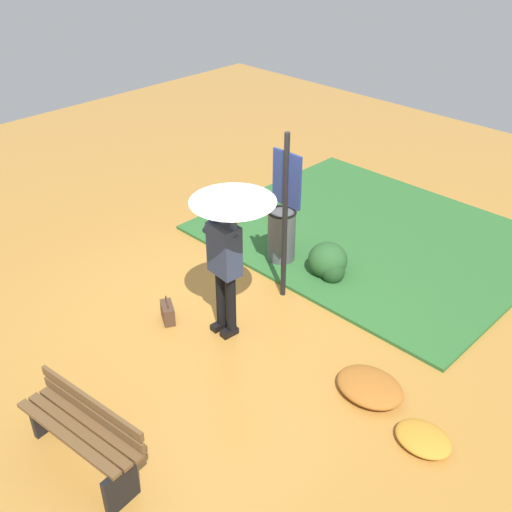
{
  "coord_description": "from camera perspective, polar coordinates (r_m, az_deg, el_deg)",
  "views": [
    {
      "loc": [
        4.64,
        -4.13,
        4.79
      ],
      "look_at": [
        0.2,
        0.39,
        0.85
      ],
      "focal_mm": 42.58,
      "sensor_mm": 36.0,
      "label": 1
    }
  ],
  "objects": [
    {
      "name": "leaf_pile_by_bench",
      "position": [
        10.07,
        -2.5,
        3.87
      ],
      "size": [
        0.62,
        0.49,
        0.14
      ],
      "color": "#C68428",
      "rests_on": "ground_plane"
    },
    {
      "name": "park_bench",
      "position": [
        6.12,
        -15.98,
        -15.58
      ],
      "size": [
        1.4,
        0.52,
        0.75
      ],
      "color": "black",
      "rests_on": "ground_plane"
    },
    {
      "name": "handbag",
      "position": [
        7.8,
        -8.29,
        -5.25
      ],
      "size": [
        0.33,
        0.27,
        0.37
      ],
      "color": "#4C3323",
      "rests_on": "ground_plane"
    },
    {
      "name": "person_with_umbrella",
      "position": [
        6.74,
        -2.55,
        3.12
      ],
      "size": [
        0.96,
        0.96,
        2.04
      ],
      "color": "black",
      "rests_on": "ground_plane"
    },
    {
      "name": "leaf_pile_far_path",
      "position": [
        6.88,
        10.64,
        -11.98
      ],
      "size": [
        0.77,
        0.61,
        0.17
      ],
      "color": "#A86023",
      "rests_on": "ground_plane"
    },
    {
      "name": "ground_plane",
      "position": [
        7.85,
        -3.02,
        -5.81
      ],
      "size": [
        18.0,
        18.0,
        0.0
      ],
      "primitive_type": "plane",
      "color": "#B27A33"
    },
    {
      "name": "trash_bin",
      "position": [
        8.75,
        2.41,
        1.87
      ],
      "size": [
        0.42,
        0.42,
        0.83
      ],
      "color": "#4C4C51",
      "rests_on": "ground_plane"
    },
    {
      "name": "shrub_cluster",
      "position": [
        8.56,
        6.84,
        -0.57
      ],
      "size": [
        0.61,
        0.56,
        0.5
      ],
      "color": "#285628",
      "rests_on": "ground_plane"
    },
    {
      "name": "grass_verge",
      "position": [
        9.73,
        10.85,
        1.91
      ],
      "size": [
        4.8,
        4.0,
        0.05
      ],
      "color": "#2D662D",
      "rests_on": "ground_plane"
    },
    {
      "name": "leaf_pile_near_person",
      "position": [
        6.52,
        15.46,
        -16.19
      ],
      "size": [
        0.58,
        0.47,
        0.13
      ],
      "color": "#C68428",
      "rests_on": "ground_plane"
    },
    {
      "name": "info_sign_post",
      "position": [
        7.53,
        2.84,
        5.43
      ],
      "size": [
        0.44,
        0.07,
        2.3
      ],
      "color": "black",
      "rests_on": "ground_plane"
    }
  ]
}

